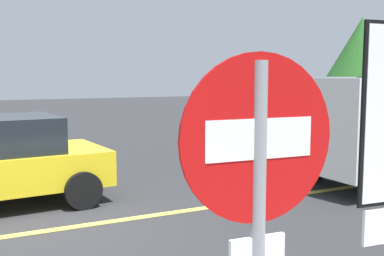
% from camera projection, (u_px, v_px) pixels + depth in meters
% --- Properties ---
extents(ground_plane, '(80.00, 80.00, 0.00)m').
position_uv_depth(ground_plane, '(40.00, 232.00, 6.65)').
color(ground_plane, '#2D2D30').
extents(lane_marking_centre, '(28.00, 0.16, 0.01)m').
position_uv_depth(lane_marking_centre, '(221.00, 206.00, 7.99)').
color(lane_marking_centre, '#E0D14C').
extents(stop_sign, '(0.76, 0.07, 2.34)m').
position_uv_depth(stop_sign, '(258.00, 218.00, 2.07)').
color(stop_sign, gray).
rests_on(stop_sign, ground_plane).
extents(tree_left_verge, '(2.80, 2.80, 4.70)m').
position_uv_depth(tree_left_verge, '(362.00, 48.00, 19.45)').
color(tree_left_verge, '#513823').
rests_on(tree_left_verge, ground_plane).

